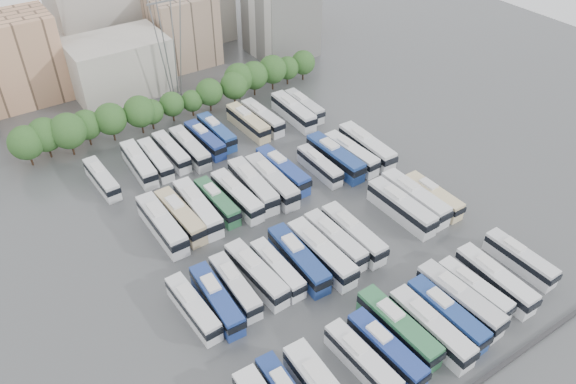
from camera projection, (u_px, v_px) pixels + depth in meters
ground at (303, 233)px, 86.43m from camera, size 220.00×220.00×0.00m
tree_line at (173, 101)px, 110.42m from camera, size 65.56×7.98×8.35m
city_buildings at (92, 41)px, 125.50m from camera, size 102.00×35.00×20.00m
apartment_tower at (281, 0)px, 131.52m from camera, size 14.00×14.00×26.00m
electricity_pylon at (165, 14)px, 108.71m from camera, size 9.00×6.91×33.83m
bus_r0_s4 at (362, 360)px, 66.04m from camera, size 2.98×11.57×3.60m
bus_r0_s5 at (386, 349)px, 67.23m from camera, size 3.05×11.87×3.69m
bus_r0_s6 at (398, 327)px, 69.59m from camera, size 3.15×12.87×4.01m
bus_r0_s7 at (431, 327)px, 69.61m from camera, size 2.90×12.76×3.99m
bus_r0_s8 at (447, 314)px, 71.37m from camera, size 2.81×12.26×3.84m
bus_r0_s9 at (460, 299)px, 73.17m from camera, size 3.44×13.14×4.09m
bus_r0_s10 at (474, 289)px, 74.96m from camera, size 3.00×11.26×3.50m
bus_r0_s11 at (495, 279)px, 76.09m from camera, size 2.91×12.50×3.91m
bus_r0_s13 at (520, 258)px, 79.54m from camera, size 2.58×11.26×3.52m
bus_r1_s0 at (193, 308)px, 72.40m from camera, size 2.87×11.37×3.54m
bus_r1_s1 at (217, 299)px, 73.36m from camera, size 3.18×12.11×3.77m
bus_r1_s2 at (235, 286)px, 75.35m from camera, size 2.92×11.46×3.57m
bus_r1_s3 at (256, 273)px, 76.97m from camera, size 3.33×12.48×3.88m
bus_r1_s4 at (277, 269)px, 78.00m from camera, size 2.44×11.05×3.46m
bus_r1_s5 at (298, 259)px, 79.11m from camera, size 3.35×13.01×4.05m
bus_r1_s6 at (321, 253)px, 79.98m from camera, size 3.10×13.38×4.19m
bus_r1_s7 at (335, 240)px, 82.36m from camera, size 2.94×12.23×3.82m
bus_r1_s8 at (353, 233)px, 83.39m from camera, size 2.83×12.68×3.97m
bus_r1_s11 at (401, 207)px, 88.24m from camera, size 3.11×13.21×4.13m
bus_r1_s12 at (415, 198)px, 89.98m from camera, size 3.05×13.35×4.18m
bus_r1_s13 at (433, 196)px, 90.90m from camera, size 2.54×11.29×3.54m
bus_r2_s1 at (162, 224)px, 84.92m from camera, size 2.97×13.29×4.16m
bus_r2_s2 at (180, 216)px, 86.64m from camera, size 3.24×12.60×3.92m
bus_r2_s3 at (198, 208)px, 88.10m from camera, size 3.25×13.13×4.10m
bus_r2_s4 at (217, 201)px, 89.75m from camera, size 2.66×11.35×3.55m
bus_r2_s5 at (237, 195)px, 90.69m from camera, size 3.14×12.51×3.90m
bus_r2_s6 at (253, 185)px, 92.68m from camera, size 3.53×13.37×4.16m
bus_r2_s7 at (272, 181)px, 93.58m from camera, size 3.26×13.47×4.20m
bus_r2_s8 at (283, 170)px, 96.17m from camera, size 3.22×12.96×4.04m
bus_r2_s10 at (320, 165)px, 97.81m from camera, size 2.50×10.94×3.42m
bus_r2_s11 at (335, 157)px, 99.17m from camera, size 3.26×13.50×4.21m
bus_r2_s12 at (351, 153)px, 100.39m from camera, size 3.27×12.50×3.89m
bus_r2_s13 at (367, 146)px, 101.90m from camera, size 3.30×13.59×4.24m
bus_r3_s0 at (102, 178)px, 94.72m from camera, size 2.84×11.14×3.47m
bus_r3_s2 at (139, 164)px, 97.90m from camera, size 3.17×12.31×3.83m
bus_r3_s3 at (156, 159)px, 99.19m from camera, size 2.80×11.40×3.56m
bus_r3_s4 at (171, 151)px, 101.12m from camera, size 2.61×11.46×3.59m
bus_r3_s5 at (190, 148)px, 101.82m from camera, size 2.72×12.30×3.86m
bus_r3_s6 at (205, 139)px, 104.25m from camera, size 3.03×11.68×3.63m
bus_r3_s7 at (217, 132)px, 106.43m from camera, size 2.61×11.56×3.62m
bus_r3_s9 at (248, 122)px, 109.06m from camera, size 3.02×12.35×3.85m
bus_r3_s10 at (262, 117)px, 110.57m from camera, size 3.05×12.09×3.77m
bus_r3_s12 at (293, 111)px, 112.21m from camera, size 3.18×12.99×4.05m
bus_r3_s13 at (304, 106)px, 114.44m from camera, size 2.67×11.41×3.57m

